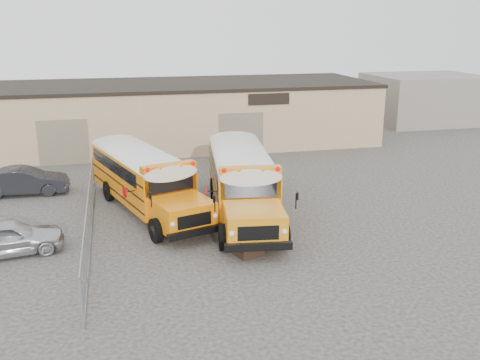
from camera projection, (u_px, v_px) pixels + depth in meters
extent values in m
plane|color=#2F2D2B|center=(232.00, 239.00, 23.23)|extent=(120.00, 120.00, 0.00)
cube|color=tan|center=(176.00, 114.00, 41.27)|extent=(30.00, 10.00, 4.50)
cube|color=black|center=(175.00, 84.00, 40.62)|extent=(30.20, 10.20, 0.25)
cube|color=black|center=(269.00, 99.00, 37.46)|extent=(3.00, 0.08, 0.80)
cube|color=gray|center=(63.00, 142.00, 35.01)|extent=(3.20, 0.08, 3.00)
cube|color=gray|center=(241.00, 134.00, 37.69)|extent=(3.20, 0.08, 3.00)
cylinder|color=#94969C|center=(81.00, 304.00, 16.04)|extent=(0.07, 0.07, 1.80)
cylinder|color=#94969C|center=(85.00, 262.00, 18.84)|extent=(0.07, 0.07, 1.80)
cylinder|color=#94969C|center=(88.00, 231.00, 21.64)|extent=(0.07, 0.07, 1.80)
cylinder|color=#94969C|center=(90.00, 208.00, 24.44)|extent=(0.07, 0.07, 1.80)
cylinder|color=#94969C|center=(92.00, 189.00, 27.24)|extent=(0.07, 0.07, 1.80)
cylinder|color=#94969C|center=(93.00, 173.00, 30.04)|extent=(0.07, 0.07, 1.80)
cylinder|color=#94969C|center=(95.00, 160.00, 32.84)|extent=(0.07, 0.07, 1.80)
cylinder|color=#94969C|center=(89.00, 189.00, 24.20)|extent=(0.05, 18.00, 0.05)
cylinder|color=#94969C|center=(92.00, 225.00, 24.68)|extent=(0.05, 18.00, 0.05)
cube|color=#94969C|center=(90.00, 208.00, 24.44)|extent=(0.02, 18.00, 1.70)
cube|color=gray|center=(425.00, 99.00, 50.37)|extent=(10.00, 8.00, 4.40)
cube|color=orange|center=(104.00, 151.00, 32.17)|extent=(4.81, 8.24, 2.11)
cube|color=orange|center=(133.00, 179.00, 28.14)|extent=(2.84, 2.84, 1.19)
cube|color=black|center=(125.00, 155.00, 28.79)|extent=(2.03, 0.69, 0.77)
cube|color=white|center=(102.00, 132.00, 31.83)|extent=(4.83, 8.32, 0.41)
cube|color=orange|center=(122.00, 142.00, 28.81)|extent=(2.56, 1.25, 0.37)
sphere|color=#E50705|center=(104.00, 143.00, 28.04)|extent=(0.21, 0.21, 0.21)
sphere|color=#E50705|center=(143.00, 139.00, 29.11)|extent=(0.21, 0.21, 0.21)
sphere|color=orange|center=(115.00, 142.00, 28.34)|extent=(0.21, 0.21, 0.21)
sphere|color=orange|center=(132.00, 140.00, 28.82)|extent=(0.21, 0.21, 0.21)
cube|color=black|center=(142.00, 193.00, 27.27)|extent=(2.48, 0.97, 0.29)
cube|color=black|center=(87.00, 153.00, 35.71)|extent=(2.47, 0.95, 0.29)
cube|color=black|center=(104.00, 153.00, 32.19)|extent=(4.80, 8.11, 0.06)
cube|color=black|center=(101.00, 141.00, 32.26)|extent=(4.46, 7.07, 0.64)
cylinder|color=black|center=(110.00, 193.00, 27.80)|extent=(0.60, 1.11, 1.07)
cylinder|color=black|center=(155.00, 186.00, 29.00)|extent=(0.60, 1.11, 1.07)
cylinder|color=black|center=(78.00, 165.00, 33.15)|extent=(0.60, 1.11, 1.07)
cylinder|color=black|center=(116.00, 160.00, 34.36)|extent=(0.60, 1.11, 1.07)
cylinder|color=#BF0505|center=(87.00, 163.00, 29.06)|extent=(0.20, 0.56, 0.58)
cube|color=orange|center=(230.00, 147.00, 32.88)|extent=(3.75, 8.50, 2.22)
cube|color=orange|center=(238.00, 179.00, 27.96)|extent=(2.67, 2.67, 1.24)
cube|color=black|center=(236.00, 153.00, 28.80)|extent=(2.21, 0.35, 0.81)
cube|color=white|center=(229.00, 127.00, 32.52)|extent=(3.76, 8.59, 0.43)
cube|color=orange|center=(235.00, 139.00, 28.85)|extent=(2.70, 0.88, 0.39)
sphere|color=#E50705|center=(215.00, 139.00, 28.46)|extent=(0.22, 0.22, 0.22)
sphere|color=#E50705|center=(257.00, 138.00, 28.69)|extent=(0.22, 0.22, 0.22)
sphere|color=orange|center=(226.00, 138.00, 28.52)|extent=(0.22, 0.22, 0.22)
sphere|color=orange|center=(245.00, 138.00, 28.62)|extent=(0.22, 0.22, 0.22)
cube|color=black|center=(241.00, 195.00, 26.88)|extent=(2.66, 0.58, 0.30)
cube|color=black|center=(224.00, 148.00, 37.14)|extent=(2.66, 0.56, 0.30)
cube|color=black|center=(230.00, 149.00, 32.90)|extent=(3.77, 8.35, 0.06)
cube|color=black|center=(229.00, 136.00, 33.01)|extent=(3.61, 7.22, 0.67)
cylinder|color=black|center=(214.00, 190.00, 28.12)|extent=(0.45, 1.15, 1.13)
cylinder|color=black|center=(262.00, 189.00, 28.37)|extent=(0.45, 1.15, 1.13)
cylinder|color=black|center=(208.00, 159.00, 34.63)|extent=(0.45, 1.15, 1.13)
cylinder|color=black|center=(247.00, 158.00, 34.89)|extent=(0.45, 1.15, 1.13)
cylinder|color=#BF0505|center=(201.00, 157.00, 29.97)|extent=(0.11, 0.60, 0.61)
cube|color=black|center=(248.00, 243.00, 21.48)|extent=(1.25, 1.19, 1.01)
sphere|color=black|center=(248.00, 233.00, 21.35)|extent=(1.11, 1.11, 1.11)
imported|color=silver|center=(7.00, 237.00, 21.45)|extent=(4.56, 2.39, 1.48)
imported|color=black|center=(25.00, 181.00, 29.08)|extent=(4.60, 1.71, 1.50)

